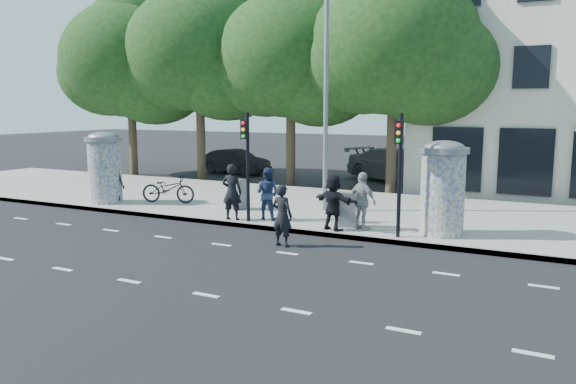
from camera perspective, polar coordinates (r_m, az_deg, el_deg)
The scene contains 25 objects.
ground at distance 14.31m, azimuth -9.86°, elevation -6.54°, with size 120.00×120.00×0.00m, color black.
sidewalk at distance 20.66m, azimuth 2.57°, elevation -1.51°, with size 40.00×8.00×0.15m, color gray.
curb at distance 17.19m, azimuth -2.82°, elevation -3.59°, with size 40.00×0.10×0.16m, color slate.
lane_dash_near at distance 12.69m, azimuth -15.83°, elevation -8.72°, with size 32.00×0.12×0.01m, color silver.
lane_dash_far at distance 15.42m, azimuth -6.76°, elevation -5.35°, with size 32.00×0.12×0.01m, color silver.
ad_column_left at distance 22.06m, azimuth -18.12°, elevation 2.56°, with size 1.36×1.36×2.65m.
ad_column_right at distance 16.21m, azimuth 15.45°, elevation 0.61°, with size 1.36×1.36×2.65m.
traffic_pole_near at distance 17.38m, azimuth -4.21°, elevation 3.72°, with size 0.22×0.31×3.40m.
traffic_pole_far at distance 15.48m, azimuth 11.26°, elevation 2.97°, with size 0.22×0.31×3.40m.
street_lamp at distance 19.25m, azimuth 3.81°, elevation 11.85°, with size 0.25×0.93×8.00m.
tree_far_left at distance 31.85m, azimuth -15.79°, elevation 12.80°, with size 7.20×7.20×9.26m.
tree_mid_left at distance 29.06m, azimuth -9.04°, elevation 14.05°, with size 7.20×7.20×9.57m.
tree_near_left at distance 26.63m, azimuth 0.29°, elevation 13.72°, with size 6.80×6.80×8.97m.
tree_center at distance 24.47m, azimuth 10.76°, elevation 14.60°, with size 7.00×7.00×9.30m.
ped_a at distance 21.98m, azimuth -17.34°, elevation 1.16°, with size 0.83×0.54×1.69m, color black.
ped_b at distance 17.88m, azimuth -5.72°, elevation 0.01°, with size 0.65×0.43×1.79m, color black.
ped_c at distance 17.90m, azimuth -2.10°, elevation -0.14°, with size 0.81×0.63×1.66m, color navy.
ped_e at distance 16.47m, azimuth 7.57°, elevation -0.93°, with size 0.99×0.57×1.70m, color #99999C.
ped_f at distance 16.34m, azimuth 4.61°, elevation -1.07°, with size 1.51×0.54×1.63m, color black.
man_road at distance 15.01m, azimuth -0.59°, elevation -2.40°, with size 0.61×0.40×1.68m, color black.
bicycle at distance 21.43m, azimuth -12.07°, elevation 0.33°, with size 2.03×0.71×1.07m, color black.
cabinet_left at distance 19.75m, azimuth -5.09°, elevation -0.22°, with size 0.51×0.37×1.07m, color slate.
cabinet_right at distance 16.87m, azimuth 6.04°, elevation -1.80°, with size 0.50×0.36×1.04m, color gray.
car_mid at distance 31.47m, azimuth -5.37°, elevation 3.09°, with size 4.11×1.43×1.35m, color black.
car_right at distance 28.55m, azimuth 11.09°, elevation 2.68°, with size 5.63×2.29×1.64m, color #525359.
Camera 1 is at (8.28, -11.07, 3.73)m, focal length 35.00 mm.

